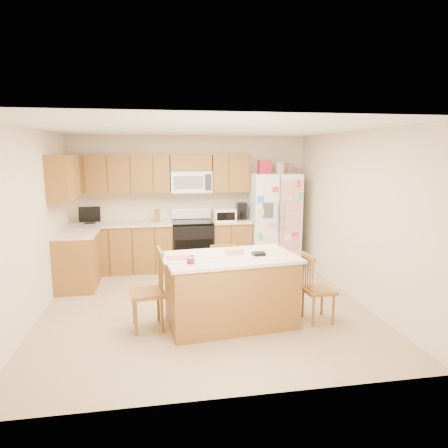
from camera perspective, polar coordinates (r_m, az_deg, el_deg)
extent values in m
plane|color=#947554|center=(5.91, -2.73, -11.51)|extent=(4.50, 4.50, 0.00)
cube|color=beige|center=(7.80, -4.82, 3.21)|extent=(4.50, 0.10, 2.50)
cube|color=beige|center=(3.40, 1.73, -5.65)|extent=(4.50, 0.10, 2.50)
cube|color=beige|center=(5.77, -25.62, -0.15)|extent=(0.10, 4.50, 2.50)
cube|color=beige|center=(6.25, 18.10, 1.07)|extent=(0.10, 4.50, 2.50)
cube|color=white|center=(5.51, -2.95, 13.45)|extent=(4.50, 4.50, 0.04)
cube|color=brown|center=(7.64, -14.42, -3.38)|extent=(1.87, 0.60, 0.88)
cube|color=brown|center=(7.74, 0.94, -2.90)|extent=(0.72, 0.60, 0.88)
cube|color=brown|center=(6.98, -20.14, -4.95)|extent=(0.60, 0.95, 0.88)
cube|color=beige|center=(7.54, -14.58, 0.00)|extent=(1.87, 0.64, 0.04)
cube|color=beige|center=(7.64, 0.96, 0.45)|extent=(0.72, 0.64, 0.04)
cube|color=beige|center=(6.88, -20.29, -1.24)|extent=(0.64, 0.95, 0.04)
cube|color=brown|center=(7.59, -14.86, 6.90)|extent=(1.85, 0.33, 0.70)
cube|color=brown|center=(7.69, 0.85, 7.26)|extent=(0.70, 0.33, 0.70)
cube|color=brown|center=(7.58, -4.79, 8.74)|extent=(0.76, 0.33, 0.29)
cube|color=brown|center=(6.80, -21.96, 6.19)|extent=(0.33, 0.95, 0.70)
cube|color=#4A3117|center=(7.49, -19.39, 6.63)|extent=(0.02, 0.01, 0.66)
cube|color=#4A3117|center=(7.42, -19.12, -4.02)|extent=(0.02, 0.01, 0.84)
cube|color=#4A3117|center=(7.44, -16.33, 6.77)|extent=(0.02, 0.01, 0.66)
cube|color=#4A3117|center=(7.36, -16.04, -3.96)|extent=(0.02, 0.01, 0.84)
cube|color=#4A3117|center=(7.40, -13.23, 6.89)|extent=(0.02, 0.01, 0.66)
cube|color=#4A3117|center=(7.33, -12.93, -3.89)|extent=(0.02, 0.01, 0.84)
cube|color=#4A3117|center=(7.39, -10.11, 7.00)|extent=(0.01, 0.01, 0.66)
cube|color=#4A3117|center=(7.32, -9.80, -3.80)|extent=(0.01, 0.01, 0.84)
cube|color=#4A3117|center=(7.51, 0.71, 7.20)|extent=(0.01, 0.01, 0.66)
cube|color=#4A3117|center=(7.44, 1.07, -3.43)|extent=(0.01, 0.01, 0.84)
cube|color=white|center=(7.57, -4.74, 6.05)|extent=(0.76, 0.38, 0.40)
cube|color=slate|center=(7.37, -5.07, 5.94)|extent=(0.54, 0.01, 0.24)
cube|color=#262626|center=(7.41, -2.28, 5.99)|extent=(0.12, 0.01, 0.30)
cube|color=brown|center=(7.50, -9.55, 1.14)|extent=(0.10, 0.14, 0.22)
cube|color=black|center=(7.63, -18.57, 0.14)|extent=(0.18, 0.12, 0.02)
cube|color=black|center=(7.61, -18.64, 1.33)|extent=(0.38, 0.03, 0.28)
cube|color=#B65C00|center=(7.68, -0.33, 1.34)|extent=(0.35, 0.22, 0.18)
cube|color=white|center=(7.46, 0.10, 1.27)|extent=(0.40, 0.28, 0.23)
cube|color=black|center=(7.32, 0.29, 1.10)|extent=(0.34, 0.01, 0.15)
cube|color=black|center=(7.71, 2.49, 1.89)|extent=(0.18, 0.22, 0.32)
cylinder|color=black|center=(7.66, 2.60, 1.30)|extent=(0.12, 0.12, 0.12)
cube|color=black|center=(7.62, -4.52, -3.13)|extent=(0.76, 0.64, 0.88)
cube|color=black|center=(7.31, -4.29, -3.85)|extent=(0.68, 0.01, 0.42)
cube|color=black|center=(7.53, -4.57, 0.32)|extent=(0.76, 0.64, 0.03)
cube|color=white|center=(7.76, -4.76, 1.55)|extent=(0.76, 0.10, 0.20)
cube|color=white|center=(7.77, 7.07, 0.54)|extent=(0.90, 0.75, 1.80)
cube|color=#4C4C4C|center=(7.41, 7.92, 0.06)|extent=(0.02, 0.01, 1.75)
cube|color=silver|center=(7.35, 7.63, 1.17)|extent=(0.02, 0.03, 0.55)
cube|color=silver|center=(7.38, 8.37, 1.19)|extent=(0.02, 0.03, 0.55)
cube|color=#3F3F44|center=(7.31, 6.32, 1.94)|extent=(0.20, 0.01, 0.28)
cube|color=#D84C59|center=(7.45, 9.41, 1.24)|extent=(0.42, 0.01, 1.30)
cube|color=#A41B2E|center=(7.62, 5.78, 8.09)|extent=(0.22, 0.22, 0.24)
cylinder|color=tan|center=(7.65, 8.07, 7.98)|extent=(0.18, 0.18, 0.22)
cube|color=#85574F|center=(7.83, 9.04, 7.85)|extent=(0.18, 0.20, 0.18)
cube|color=brown|center=(5.18, 0.92, -9.60)|extent=(1.65, 1.05, 0.86)
cube|color=beige|center=(5.05, 0.93, -4.79)|extent=(1.74, 1.13, 0.04)
cylinder|color=#A41B2E|center=(4.70, -4.75, -5.31)|extent=(0.08, 0.08, 0.06)
cylinder|color=white|center=(4.70, -4.75, -5.13)|extent=(0.09, 0.09, 0.09)
cube|color=pink|center=(5.13, 1.46, -3.90)|extent=(0.22, 0.17, 0.07)
cube|color=black|center=(5.09, 4.97, -4.25)|extent=(0.16, 0.14, 0.04)
cube|color=white|center=(4.83, -6.98, -5.21)|extent=(0.32, 0.27, 0.01)
cube|color=#D84C4C|center=(4.91, -6.56, -4.80)|extent=(0.28, 0.23, 0.01)
cylinder|color=white|center=(4.77, -2.00, -5.37)|extent=(0.13, 0.07, 0.01)
cube|color=brown|center=(5.11, -10.94, -9.65)|extent=(0.46, 0.48, 0.05)
cylinder|color=brown|center=(5.35, -12.73, -11.58)|extent=(0.04, 0.04, 0.44)
cylinder|color=brown|center=(5.03, -12.45, -13.02)|extent=(0.04, 0.04, 0.44)
cylinder|color=brown|center=(5.38, -9.37, -11.36)|extent=(0.04, 0.04, 0.44)
cylinder|color=brown|center=(5.05, -8.86, -12.77)|extent=(0.04, 0.04, 0.44)
cylinder|color=brown|center=(5.19, -9.28, -6.17)|extent=(0.02, 0.02, 0.50)
cylinder|color=brown|center=(5.12, -9.17, -6.40)|extent=(0.02, 0.02, 0.50)
cylinder|color=brown|center=(5.05, -9.05, -6.64)|extent=(0.02, 0.02, 0.50)
cylinder|color=brown|center=(4.97, -8.93, -6.89)|extent=(0.02, 0.02, 0.50)
cylinder|color=brown|center=(4.90, -8.81, -7.15)|extent=(0.02, 0.02, 0.50)
cube|color=brown|center=(4.98, -9.13, -3.91)|extent=(0.09, 0.41, 0.05)
cube|color=brown|center=(5.88, -0.30, -7.31)|extent=(0.40, 0.38, 0.04)
cylinder|color=brown|center=(6.10, 1.01, -8.83)|extent=(0.03, 0.03, 0.40)
cylinder|color=brown|center=(6.06, -1.98, -8.96)|extent=(0.03, 0.03, 0.40)
cylinder|color=brown|center=(5.84, 1.45, -9.70)|extent=(0.03, 0.03, 0.40)
cylinder|color=brown|center=(5.80, -1.68, -9.85)|extent=(0.03, 0.03, 0.40)
cylinder|color=brown|center=(5.68, 1.32, -5.39)|extent=(0.02, 0.02, 0.45)
cylinder|color=brown|center=(5.67, 0.62, -5.42)|extent=(0.02, 0.02, 0.45)
cylinder|color=brown|center=(5.66, -0.08, -5.44)|extent=(0.02, 0.02, 0.45)
cylinder|color=brown|center=(5.65, -0.79, -5.47)|extent=(0.02, 0.02, 0.45)
cylinder|color=brown|center=(5.64, -1.49, -5.49)|extent=(0.02, 0.02, 0.45)
cube|color=brown|center=(5.60, -0.08, -3.24)|extent=(0.37, 0.05, 0.05)
cube|color=brown|center=(5.40, 13.34, -9.21)|extent=(0.39, 0.41, 0.04)
cylinder|color=brown|center=(5.41, 15.34, -11.74)|extent=(0.03, 0.03, 0.40)
cylinder|color=brown|center=(5.67, 13.81, -10.65)|extent=(0.03, 0.03, 0.40)
cylinder|color=brown|center=(5.29, 12.63, -12.13)|extent=(0.03, 0.03, 0.40)
cylinder|color=brown|center=(5.55, 11.21, -10.99)|extent=(0.03, 0.03, 0.40)
cylinder|color=brown|center=(5.14, 12.55, -7.34)|extent=(0.02, 0.02, 0.44)
cylinder|color=brown|center=(5.20, 12.22, -7.13)|extent=(0.02, 0.02, 0.44)
cylinder|color=brown|center=(5.26, 11.90, -6.92)|extent=(0.02, 0.02, 0.44)
cylinder|color=brown|center=(5.32, 11.58, -6.71)|extent=(0.02, 0.02, 0.44)
cylinder|color=brown|center=(5.38, 11.27, -6.51)|extent=(0.02, 0.02, 0.44)
cube|color=brown|center=(5.20, 11.99, -4.58)|extent=(0.06, 0.37, 0.05)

